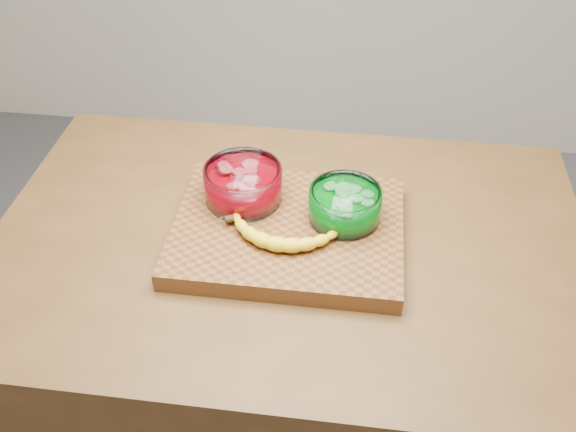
# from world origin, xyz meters

# --- Properties ---
(counter) EXTENTS (1.20, 0.80, 0.90)m
(counter) POSITION_xyz_m (0.00, 0.00, 0.45)
(counter) COLOR #523518
(counter) RESTS_ON ground
(cutting_board) EXTENTS (0.45, 0.35, 0.04)m
(cutting_board) POSITION_xyz_m (0.00, 0.00, 0.92)
(cutting_board) COLOR brown
(cutting_board) RESTS_ON counter
(bowl_red) EXTENTS (0.16, 0.16, 0.07)m
(bowl_red) POSITION_xyz_m (-0.10, 0.07, 0.98)
(bowl_red) COLOR white
(bowl_red) RESTS_ON cutting_board
(bowl_green) EXTENTS (0.14, 0.14, 0.07)m
(bowl_green) POSITION_xyz_m (0.11, 0.03, 0.97)
(bowl_green) COLOR white
(bowl_green) RESTS_ON cutting_board
(banana) EXTENTS (0.24, 0.12, 0.03)m
(banana) POSITION_xyz_m (-0.01, -0.05, 0.96)
(banana) COLOR yellow
(banana) RESTS_ON cutting_board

